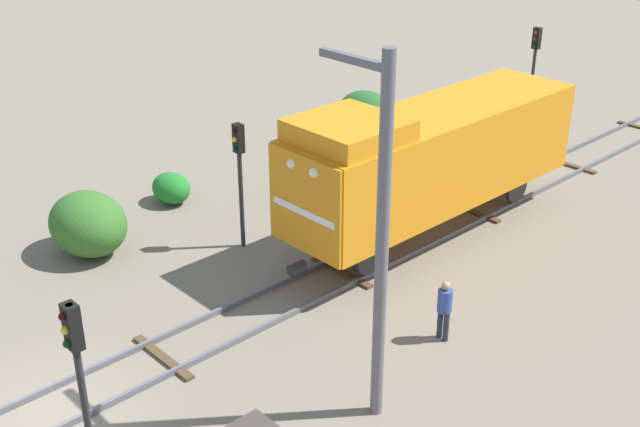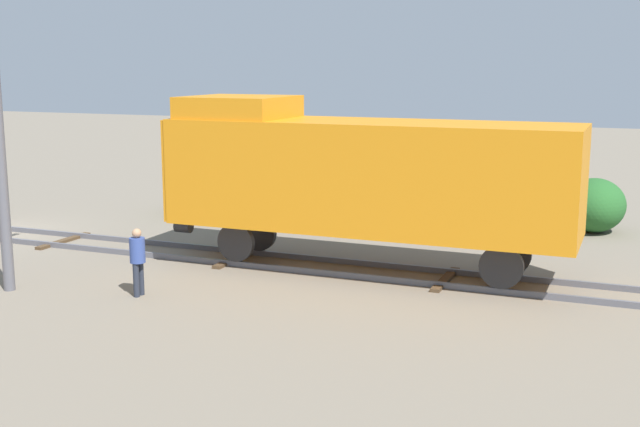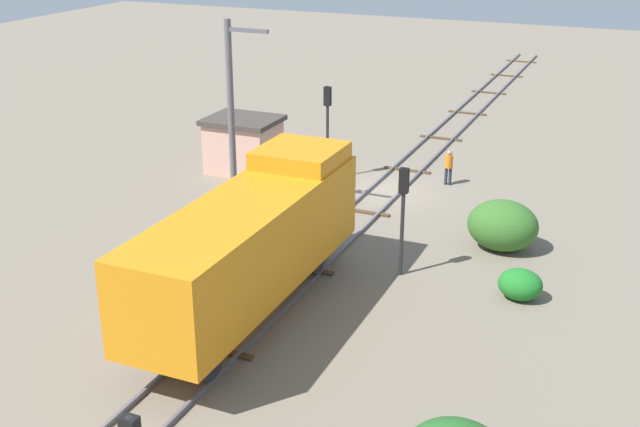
{
  "view_description": "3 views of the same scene",
  "coord_description": "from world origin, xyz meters",
  "px_view_note": "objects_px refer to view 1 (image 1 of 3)",
  "views": [
    {
      "loc": [
        14.7,
        -5.27,
        11.88
      ],
      "look_at": [
        -0.24,
        8.72,
        2.11
      ],
      "focal_mm": 45.0,
      "sensor_mm": 36.0,
      "label": 1
    },
    {
      "loc": [
        20.24,
        20.23,
        5.65
      ],
      "look_at": [
        -1.24,
        11.53,
        1.32
      ],
      "focal_mm": 45.0,
      "sensor_mm": 36.0,
      "label": 2
    },
    {
      "loc": [
        -11.2,
        33.64,
        12.78
      ],
      "look_at": [
        -0.74,
        9.55,
        2.41
      ],
      "focal_mm": 45.0,
      "sensor_mm": 36.0,
      "label": 3
    }
  ],
  "objects_px": {
    "traffic_signal_near": "(79,372)",
    "traffic_signal_mid": "(239,163)",
    "traffic_signal_far": "(534,60)",
    "worker_by_signal": "(444,306)",
    "locomotive": "(431,154)",
    "catenary_mast": "(380,237)"
  },
  "relations": [
    {
      "from": "catenary_mast",
      "to": "traffic_signal_mid",
      "type": "bearing_deg",
      "value": 161.55
    },
    {
      "from": "worker_by_signal",
      "to": "locomotive",
      "type": "bearing_deg",
      "value": 44.43
    },
    {
      "from": "traffic_signal_far",
      "to": "worker_by_signal",
      "type": "bearing_deg",
      "value": -63.27
    },
    {
      "from": "traffic_signal_mid",
      "to": "catenary_mast",
      "type": "distance_m",
      "value": 8.93
    },
    {
      "from": "traffic_signal_near",
      "to": "traffic_signal_far",
      "type": "distance_m",
      "value": 25.71
    },
    {
      "from": "catenary_mast",
      "to": "locomotive",
      "type": "bearing_deg",
      "value": 122.74
    },
    {
      "from": "traffic_signal_mid",
      "to": "traffic_signal_near",
      "type": "bearing_deg",
      "value": -52.97
    },
    {
      "from": "traffic_signal_mid",
      "to": "catenary_mast",
      "type": "xyz_separation_m",
      "value": [
        8.34,
        -2.78,
        1.58
      ]
    },
    {
      "from": "traffic_signal_far",
      "to": "traffic_signal_near",
      "type": "bearing_deg",
      "value": -74.67
    },
    {
      "from": "worker_by_signal",
      "to": "traffic_signal_far",
      "type": "bearing_deg",
      "value": 27.08
    },
    {
      "from": "traffic_signal_near",
      "to": "worker_by_signal",
      "type": "height_order",
      "value": "traffic_signal_near"
    },
    {
      "from": "worker_by_signal",
      "to": "catenary_mast",
      "type": "bearing_deg",
      "value": -167.18
    },
    {
      "from": "traffic_signal_near",
      "to": "catenary_mast",
      "type": "height_order",
      "value": "catenary_mast"
    },
    {
      "from": "locomotive",
      "to": "traffic_signal_far",
      "type": "relative_size",
      "value": 2.6
    },
    {
      "from": "traffic_signal_near",
      "to": "traffic_signal_mid",
      "type": "xyz_separation_m",
      "value": [
        -6.6,
        8.75,
        -0.31
      ]
    },
    {
      "from": "locomotive",
      "to": "catenary_mast",
      "type": "distance_m",
      "value": 9.28
    },
    {
      "from": "traffic_signal_far",
      "to": "worker_by_signal",
      "type": "relative_size",
      "value": 2.63
    },
    {
      "from": "locomotive",
      "to": "catenary_mast",
      "type": "xyz_separation_m",
      "value": [
        4.94,
        -7.68,
        1.64
      ]
    },
    {
      "from": "traffic_signal_mid",
      "to": "worker_by_signal",
      "type": "height_order",
      "value": "traffic_signal_mid"
    },
    {
      "from": "locomotive",
      "to": "traffic_signal_mid",
      "type": "distance_m",
      "value": 5.97
    },
    {
      "from": "catenary_mast",
      "to": "traffic_signal_near",
      "type": "bearing_deg",
      "value": -106.27
    },
    {
      "from": "traffic_signal_far",
      "to": "worker_by_signal",
      "type": "height_order",
      "value": "traffic_signal_far"
    }
  ]
}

